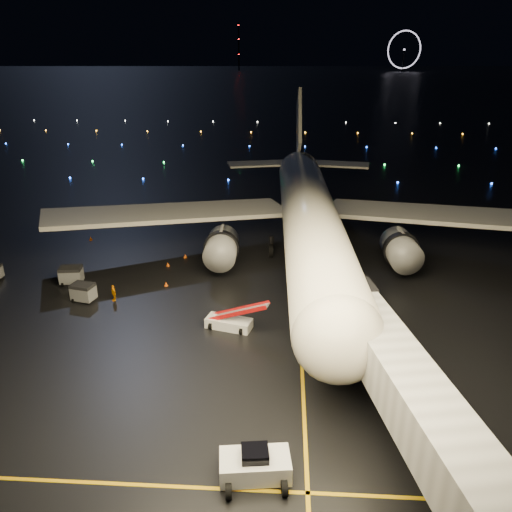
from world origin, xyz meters
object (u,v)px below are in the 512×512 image
(baggage_cart_1, at_px, (71,275))
(airliner, at_px, (309,180))
(pushback_tug, at_px, (255,463))
(baggage_cart_0, at_px, (83,292))
(crew_c, at_px, (114,293))
(belt_loader, at_px, (229,313))

(baggage_cart_1, bearing_deg, airliner, 16.32)
(pushback_tug, bearing_deg, baggage_cart_0, 123.65)
(pushback_tug, height_order, baggage_cart_0, pushback_tug)
(pushback_tug, xyz_separation_m, baggage_cart_0, (-17.91, 20.69, -0.05))
(pushback_tug, xyz_separation_m, crew_c, (-15.02, 20.93, -0.13))
(pushback_tug, bearing_deg, airliner, 76.23)
(belt_loader, xyz_separation_m, crew_c, (-11.73, 4.52, -0.60))
(baggage_cart_0, xyz_separation_m, baggage_cart_1, (-2.74, 3.77, 0.04))
(baggage_cart_1, bearing_deg, pushback_tug, -58.02)
(baggage_cart_0, distance_m, baggage_cart_1, 4.66)
(airliner, height_order, baggage_cart_1, airliner)
(baggage_cart_0, bearing_deg, crew_c, 18.25)
(pushback_tug, relative_size, crew_c, 2.42)
(pushback_tug, bearing_deg, baggage_cart_1, 122.94)
(airliner, height_order, crew_c, airliner)
(airliner, xyz_separation_m, pushback_tug, (-4.11, -35.74, -7.75))
(airliner, height_order, pushback_tug, airliner)
(belt_loader, distance_m, crew_c, 12.59)
(crew_c, height_order, baggage_cart_1, baggage_cart_1)
(airliner, height_order, belt_loader, airliner)
(baggage_cart_0, bearing_deg, baggage_cart_1, 139.58)
(belt_loader, distance_m, baggage_cart_0, 15.25)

